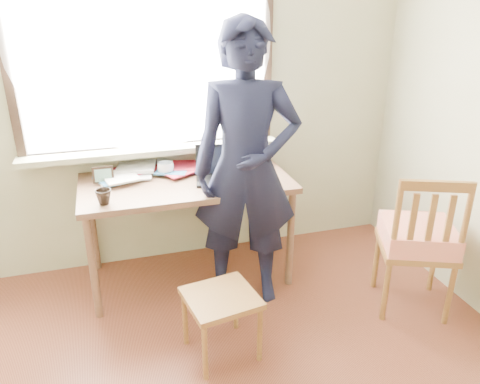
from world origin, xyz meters
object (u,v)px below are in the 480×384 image
object	(u,v)px
mug_dark	(104,197)
side_chair	(418,238)
mug_white	(166,169)
desk	(187,191)
laptop	(220,171)
person	(246,169)
work_chair	(221,305)

from	to	relation	value
mug_dark	side_chair	size ratio (longest dim) A/B	0.10
mug_white	mug_dark	xyz separation A→B (m)	(-0.44, -0.39, -0.00)
mug_white	side_chair	xyz separation A→B (m)	(1.48, -0.93, -0.30)
desk	laptop	xyz separation A→B (m)	(0.23, -0.03, 0.13)
laptop	mug_white	size ratio (longest dim) A/B	3.16
desk	mug_dark	size ratio (longest dim) A/B	14.48
mug_dark	person	world-z (taller)	person
mug_dark	work_chair	distance (m)	0.98
laptop	work_chair	xyz separation A→B (m)	(-0.21, -0.83, -0.49)
desk	laptop	size ratio (longest dim) A/B	3.89
desk	mug_white	world-z (taller)	mug_white
desk	side_chair	size ratio (longest dim) A/B	1.47
work_chair	person	distance (m)	0.87
laptop	side_chair	bearing A→B (deg)	-33.74
mug_dark	person	xyz separation A→B (m)	(0.90, -0.08, 0.11)
side_chair	laptop	bearing A→B (deg)	146.26
mug_white	mug_dark	distance (m)	0.59
person	work_chair	bearing A→B (deg)	-104.25
side_chair	person	world-z (taller)	person
work_chair	mug_dark	bearing A→B (deg)	133.21
work_chair	person	world-z (taller)	person
side_chair	work_chair	bearing A→B (deg)	-176.73
desk	work_chair	size ratio (longest dim) A/B	3.25
laptop	mug_white	world-z (taller)	laptop
work_chair	mug_white	bearing A→B (deg)	97.96
desk	laptop	world-z (taller)	laptop
mug_white	person	bearing A→B (deg)	-45.64
desk	work_chair	distance (m)	0.93
mug_white	side_chair	bearing A→B (deg)	-32.28
work_chair	person	xyz separation A→B (m)	(0.32, 0.54, 0.60)
work_chair	person	bearing A→B (deg)	59.74
mug_dark	work_chair	size ratio (longest dim) A/B	0.22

